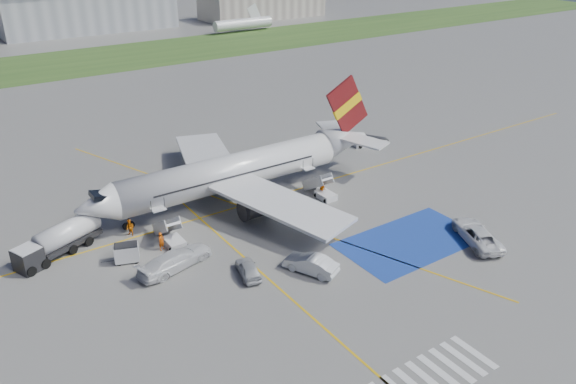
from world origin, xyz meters
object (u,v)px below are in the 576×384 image
Objects in this scene: fuel_tanker at (59,242)px; gpu_cart at (127,254)px; car_silver_b at (311,264)px; belt_loader at (370,143)px; car_silver_a at (248,269)px; van_white_b at (175,257)px; van_white_a at (477,232)px; airliner at (242,169)px.

gpu_cart is at bearing -68.84° from fuel_tanker.
belt_loader is at bearing -166.26° from car_silver_b.
gpu_cart is 16.95m from car_silver_b.
gpu_cart is 11.55m from car_silver_a.
van_white_b is (-4.80, 4.79, 0.42)m from car_silver_a.
van_white_b reaches higher than gpu_cart.
van_white_a is at bearing -92.10° from belt_loader.
car_silver_b is at bearing -99.37° from airliner.
fuel_tanker is 11.61m from van_white_b.
van_white_a is (16.68, -4.79, 0.23)m from car_silver_b.
van_white_a is (21.58, -7.45, 0.37)m from car_silver_a.
gpu_cart is (-15.76, -5.91, -2.58)m from airliner.
fuel_tanker is at bearing -31.57° from car_silver_a.
airliner is at bearing -19.98° from fuel_tanker.
gpu_cart reaches higher than belt_loader.
belt_loader is 37.99m from van_white_b.
fuel_tanker is at bearing -177.24° from airliner.
car_silver_b is 0.89× the size of van_white_b.
belt_loader is at bearing 10.26° from airliner.
belt_loader is at bearing -84.45° from van_white_a.
van_white_b is at bearing 0.14° from van_white_a.
airliner is at bearing -32.20° from van_white_a.
van_white_a is 1.00× the size of van_white_b.
airliner is 20.64m from fuel_tanker.
airliner is at bearing -67.50° from van_white_b.
car_silver_a is 0.71× the size of van_white_b.
airliner reaches higher than van_white_a.
airliner reaches higher than car_silver_a.
airliner is at bearing 40.28° from gpu_cart.
airliner is 14.74× the size of gpu_cart.
van_white_b is (-26.37, 12.24, 0.05)m from van_white_a.
airliner reaches higher than fuel_tanker.
car_silver_b is 0.90× the size of van_white_a.
car_silver_b is (-25.80, -20.98, 0.46)m from belt_loader.
gpu_cart is 33.56m from van_white_a.
van_white_a is (13.91, -21.61, -2.33)m from airliner.
car_silver_a is at bearing 5.98° from van_white_a.
fuel_tanker is 3.47× the size of gpu_cart.
fuel_tanker reaches higher than van_white_a.
belt_loader is 33.26m from car_silver_b.
fuel_tanker is 1.72× the size of car_silver_b.
van_white_a is (-9.12, -25.78, 0.69)m from belt_loader.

